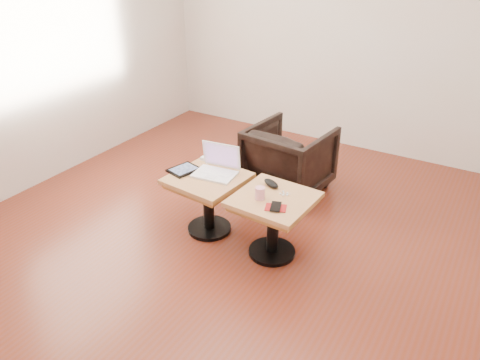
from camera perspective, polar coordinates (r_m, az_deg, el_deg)
The scene contains 11 objects.
room_shell at distance 3.04m, azimuth 1.53°, elevation 12.94°, with size 4.52×4.52×2.71m.
side_table_left at distance 3.64m, azimuth -3.92°, elevation -1.27°, with size 0.58×0.58×0.49m.
side_table_right at distance 3.37m, azimuth 4.10°, elevation -3.89°, with size 0.56×0.56×0.49m.
laptop at distance 3.60m, azimuth -2.84°, elevation 1.47°, with size 0.34×0.29×0.22m.
tablet at distance 3.68m, azimuth -6.88°, elevation 1.26°, with size 0.23×0.26×0.02m.
charging_adapter at distance 3.84m, azimuth -4.44°, elevation 2.65°, with size 0.04×0.04×0.03m, color white.
glasses_case at distance 3.43m, azimuth 3.82°, elevation -0.42°, with size 0.15×0.06×0.05m, color black.
striped_cup at distance 3.26m, azimuth 2.45°, elevation -1.61°, with size 0.07×0.07×0.09m, color #DC3564.
earbuds_tangle at distance 3.34m, azimuth 5.40°, elevation -1.67°, with size 0.07×0.06×0.01m.
phone_on_sleeve at distance 3.18m, azimuth 4.38°, elevation -3.32°, with size 0.17×0.14×0.02m.
armchair at distance 4.28m, azimuth 6.00°, elevation 2.57°, with size 0.67×0.69×0.62m, color black.
Camera 1 is at (1.45, -2.56, 2.15)m, focal length 35.00 mm.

